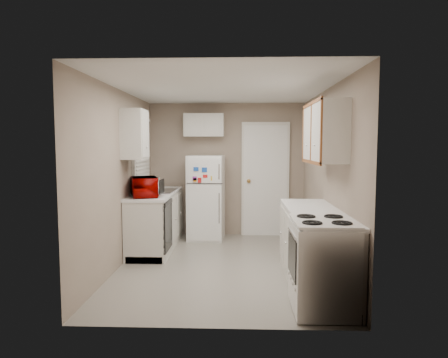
{
  "coord_description": "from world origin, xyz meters",
  "views": [
    {
      "loc": [
        0.21,
        -5.37,
        1.66
      ],
      "look_at": [
        0.0,
        0.5,
        1.15
      ],
      "focal_mm": 32.0,
      "sensor_mm": 36.0,
      "label": 1
    }
  ],
  "objects": [
    {
      "name": "cabinet_over_fridge",
      "position": [
        -0.4,
        1.75,
        2.0
      ],
      "size": [
        0.7,
        0.3,
        0.4
      ],
      "primitive_type": "cube",
      "color": "silver",
      "rests_on": "wall_back"
    },
    {
      "name": "sink",
      "position": [
        -1.1,
        1.05,
        0.86
      ],
      "size": [
        0.54,
        0.74,
        0.16
      ],
      "primitive_type": "cube",
      "color": "gray",
      "rests_on": "left_counter"
    },
    {
      "name": "left_counter",
      "position": [
        -1.1,
        0.9,
        0.45
      ],
      "size": [
        0.6,
        1.8,
        0.9
      ],
      "primitive_type": "cube",
      "color": "silver",
      "rests_on": "floor"
    },
    {
      "name": "wall_right",
      "position": [
        1.4,
        0.0,
        1.2
      ],
      "size": [
        3.8,
        3.8,
        0.0
      ],
      "primitive_type": "plane",
      "color": "gray",
      "rests_on": "floor"
    },
    {
      "name": "ceiling",
      "position": [
        0.0,
        0.0,
        2.4
      ],
      "size": [
        3.8,
        3.8,
        0.0
      ],
      "primitive_type": "plane",
      "color": "white",
      "rests_on": "floor"
    },
    {
      "name": "soap_bottle",
      "position": [
        -1.12,
        1.3,
        1.0
      ],
      "size": [
        0.11,
        0.11,
        0.2
      ],
      "primitive_type": "imported",
      "rotation": [
        0.0,
        0.0,
        0.24
      ],
      "color": "white",
      "rests_on": "left_counter"
    },
    {
      "name": "floor",
      "position": [
        0.0,
        0.0,
        0.0
      ],
      "size": [
        3.8,
        3.8,
        0.0
      ],
      "primitive_type": "plane",
      "color": "#A8A297",
      "rests_on": "ground"
    },
    {
      "name": "stove",
      "position": [
        1.05,
        -1.45,
        0.44
      ],
      "size": [
        0.59,
        0.73,
        0.88
      ],
      "primitive_type": "cube",
      "rotation": [
        0.0,
        0.0,
        -0.0
      ],
      "color": "white",
      "rests_on": "floor"
    },
    {
      "name": "interior_door",
      "position": [
        0.7,
        1.86,
        1.02
      ],
      "size": [
        0.86,
        0.06,
        2.08
      ],
      "primitive_type": "cube",
      "color": "white",
      "rests_on": "floor"
    },
    {
      "name": "dishwasher",
      "position": [
        -0.81,
        0.3,
        0.49
      ],
      "size": [
        0.03,
        0.58,
        0.72
      ],
      "primitive_type": "cube",
      "color": "black",
      "rests_on": "floor"
    },
    {
      "name": "right_counter",
      "position": [
        1.1,
        -0.8,
        0.45
      ],
      "size": [
        0.6,
        2.0,
        0.9
      ],
      "primitive_type": "cube",
      "color": "silver",
      "rests_on": "floor"
    },
    {
      "name": "wall_front",
      "position": [
        0.0,
        -1.9,
        1.2
      ],
      "size": [
        2.8,
        2.8,
        0.0
      ],
      "primitive_type": "plane",
      "color": "gray",
      "rests_on": "floor"
    },
    {
      "name": "refrigerator",
      "position": [
        -0.35,
        1.52,
        0.73
      ],
      "size": [
        0.64,
        0.62,
        1.47
      ],
      "primitive_type": "cube",
      "rotation": [
        0.0,
        0.0,
        -0.06
      ],
      "color": "white",
      "rests_on": "floor"
    },
    {
      "name": "wall_back",
      "position": [
        0.0,
        1.9,
        1.2
      ],
      "size": [
        2.8,
        2.8,
        0.0
      ],
      "primitive_type": "plane",
      "color": "gray",
      "rests_on": "floor"
    },
    {
      "name": "window_blinds",
      "position": [
        -1.36,
        1.05,
        1.6
      ],
      "size": [
        0.1,
        0.98,
        1.08
      ],
      "primitive_type": "cube",
      "color": "silver",
      "rests_on": "wall_left"
    },
    {
      "name": "upper_cabinet_left",
      "position": [
        -1.25,
        0.22,
        1.8
      ],
      "size": [
        0.3,
        0.45,
        0.7
      ],
      "primitive_type": "cube",
      "color": "silver",
      "rests_on": "wall_left"
    },
    {
      "name": "microwave",
      "position": [
        -1.15,
        0.35,
        1.05
      ],
      "size": [
        0.58,
        0.44,
        0.34
      ],
      "primitive_type": "imported",
      "rotation": [
        0.0,
        0.0,
        1.9
      ],
      "color": "#950200",
      "rests_on": "left_counter"
    },
    {
      "name": "upper_cabinet_right",
      "position": [
        1.25,
        -0.5,
        1.8
      ],
      "size": [
        0.3,
        1.2,
        0.7
      ],
      "primitive_type": "cube",
      "color": "silver",
      "rests_on": "wall_right"
    },
    {
      "name": "wall_left",
      "position": [
        -1.4,
        0.0,
        1.2
      ],
      "size": [
        3.8,
        3.8,
        0.0
      ],
      "primitive_type": "plane",
      "color": "gray",
      "rests_on": "floor"
    }
  ]
}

